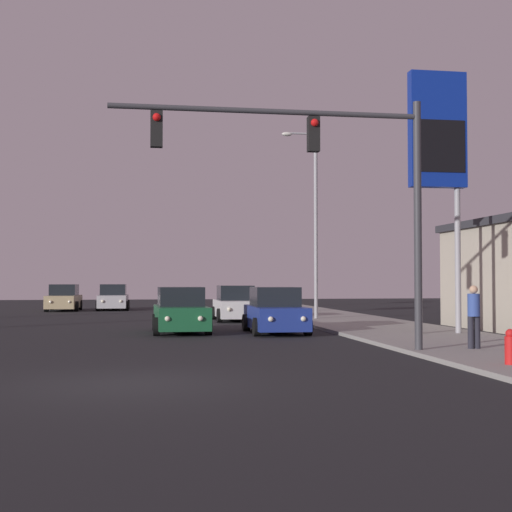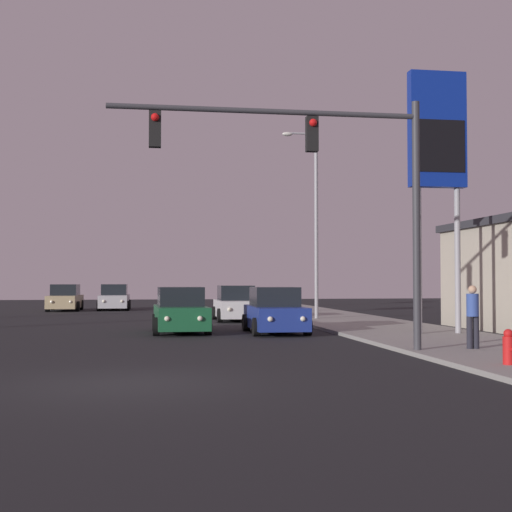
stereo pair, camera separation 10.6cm
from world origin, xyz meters
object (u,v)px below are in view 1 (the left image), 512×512
Objects in this scene: gas_station_sign at (438,144)px; fire_hydrant at (510,347)px; car_green at (181,312)px; traffic_light_mast at (330,170)px; car_blue at (275,312)px; car_silver at (113,298)px; pedestrian_on_sidewalk at (474,314)px; street_lamp at (313,214)px; car_white at (236,305)px; car_tan at (64,299)px.

gas_station_sign is 11.84× the size of fire_hydrant.
car_green is 0.54× the size of traffic_light_mast.
traffic_light_mast is at bearing 131.80° from fire_hydrant.
gas_station_sign is (8.63, -3.28, 5.86)m from car_green.
car_silver is (-6.74, 21.79, 0.00)m from car_blue.
gas_station_sign is 7.84m from pedestrian_on_sidewalk.
street_lamp is at bearing 92.45° from pedestrian_on_sidewalk.
traffic_light_mast is 6.27m from fire_hydrant.
street_lamp reaches higher than car_blue.
car_green reaches higher than fire_hydrant.
car_white is 0.48× the size of gas_station_sign.
street_lamp is at bearing 168.78° from car_white.
car_tan is 19.33m from street_lamp.
pedestrian_on_sidewalk is (-1.34, -5.35, -5.58)m from gas_station_sign.
car_blue is 22.81m from car_silver.
gas_station_sign is at bearing 45.89° from traffic_light_mast.
traffic_light_mast is (3.38, -8.70, 4.01)m from car_green.
street_lamp reaches higher than fire_hydrant.
pedestrian_on_sidewalk is at bearing 110.57° from car_silver.
car_blue is 8.78m from pedestrian_on_sidewalk.
car_white is at bearing -86.45° from car_blue.
car_silver is 30.74m from traffic_light_mast.
street_lamp is (9.97, -14.27, 4.36)m from car_silver.
car_tan is at bearing 108.59° from traffic_light_mast.
car_white is 13.50m from gas_station_sign.
gas_station_sign is at bearing 124.59° from car_tan.
street_lamp reaches higher than traffic_light_mast.
car_green is 2.60× the size of pedestrian_on_sidewalk.
car_white is 1.00× the size of car_silver.
car_tan is (-9.80, 21.12, 0.00)m from car_blue.
car_white is at bearing 104.96° from pedestrian_on_sidewalk.
gas_station_sign is (11.97, -24.31, 5.86)m from car_silver.
street_lamp is 1.00× the size of gas_station_sign.
fire_hydrant is 0.46× the size of pedestrian_on_sidewalk.
car_green is at bearing -134.47° from street_lamp.
fire_hydrant is at bearing -103.92° from pedestrian_on_sidewalk.
gas_station_sign is at bearing 117.06° from car_silver.
pedestrian_on_sidewalk is at bearing 128.48° from car_green.
car_silver is at bearing 109.72° from pedestrian_on_sidewalk.
car_blue and car_silver have the same top height.
car_tan is (-6.40, 20.36, 0.00)m from car_green.
traffic_light_mast is at bearing 110.75° from car_tan.
car_green and car_tan have the same top height.
car_tan is 34.91m from fire_hydrant.
car_blue is at bearing 104.92° from fire_hydrant.
pedestrian_on_sidewalk reaches higher than fire_hydrant.
car_silver is 5.69× the size of fire_hydrant.
car_tan reaches higher than fire_hydrant.
fire_hydrant is at bearing 100.07° from car_white.
car_white is 5.73m from street_lamp.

